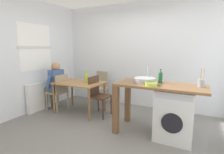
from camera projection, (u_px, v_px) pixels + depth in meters
The scene contains 18 objects.
ground_plane at pixel (106, 131), 3.19m from camera, with size 5.46×5.46×0.00m, color slate.
wall_back at pixel (138, 55), 4.51m from camera, with size 4.60×0.10×2.70m, color silver.
wall_window_side at pixel (24, 56), 3.92m from camera, with size 0.12×3.80×2.70m.
radiator at pixel (41, 96), 4.29m from camera, with size 0.10×0.80×0.70m, color white.
dining_table at pixel (79, 86), 4.06m from camera, with size 1.10×0.76×0.74m.
chair_person_seat at pixel (59, 90), 4.23m from camera, with size 0.43×0.43×0.90m.
chair_opposite at pixel (98, 93), 3.91m from camera, with size 0.42×0.42×0.90m.
chair_spare_by_wall at pixel (100, 86), 4.71m from camera, with size 0.45×0.45×0.90m.
seated_person at pixel (54, 83), 4.28m from camera, with size 0.51×0.52×1.20m.
kitchen_counter at pixel (148, 92), 3.05m from camera, with size 1.50×0.68×0.92m.
washing_machine at pixel (174, 114), 2.89m from camera, with size 0.60×0.61×0.86m.
sink_basin at pixel (145, 80), 3.04m from camera, with size 0.38×0.38×0.09m, color #9EA0A5.
tap at pixel (148, 74), 3.18m from camera, with size 0.02×0.02×0.28m, color #B2B2B7.
bottle_tall_green at pixel (160, 76), 3.06m from camera, with size 0.07×0.07×0.24m.
mixing_bowl at pixel (151, 84), 2.79m from camera, with size 0.20×0.20×0.05m.
utensil_crock at pixel (202, 83), 2.68m from camera, with size 0.11×0.11×0.30m.
vase at pixel (87, 77), 4.04m from camera, with size 0.09×0.09×0.23m, color #A8C63D.
scissors at pixel (156, 85), 2.86m from camera, with size 0.15×0.06×0.01m.
Camera 1 is at (1.44, -2.61, 1.52)m, focal length 27.45 mm.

